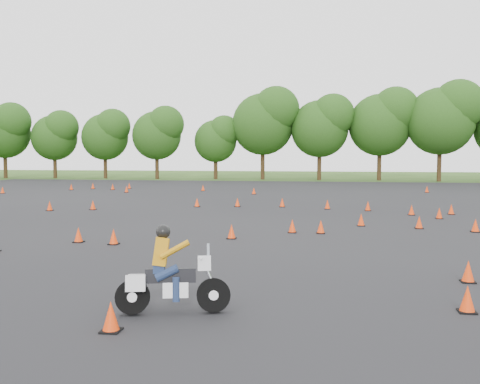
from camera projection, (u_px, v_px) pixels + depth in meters
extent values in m
plane|color=#2D5119|center=(221.00, 235.00, 18.36)|extent=(140.00, 140.00, 0.00)
plane|color=black|center=(247.00, 215.00, 24.26)|extent=(62.00, 62.00, 0.00)
cone|color=#F83C0A|center=(232.00, 232.00, 17.46)|extent=(0.26, 0.26, 0.45)
cone|color=#F83C0A|center=(412.00, 210.00, 24.25)|extent=(0.26, 0.26, 0.45)
cone|color=#F83C0A|center=(419.00, 223.00, 19.85)|extent=(0.26, 0.26, 0.45)
cone|color=#F83C0A|center=(50.00, 206.00, 26.17)|extent=(0.26, 0.26, 0.45)
cone|color=#F83C0A|center=(111.00, 317.00, 8.31)|extent=(0.26, 0.26, 0.45)
cone|color=#F83C0A|center=(282.00, 203.00, 28.00)|extent=(0.26, 0.26, 0.45)
cone|color=#F83C0A|center=(114.00, 237.00, 16.36)|extent=(0.26, 0.26, 0.45)
cone|color=#F83C0A|center=(467.00, 300.00, 9.32)|extent=(0.26, 0.26, 0.45)
cone|color=#F83C0A|center=(321.00, 227.00, 18.63)|extent=(0.26, 0.26, 0.45)
cone|color=#F83C0A|center=(3.00, 190.00, 37.80)|extent=(0.26, 0.26, 0.45)
cone|color=#F83C0A|center=(361.00, 220.00, 20.58)|extent=(0.26, 0.26, 0.45)
cone|color=#F83C0A|center=(78.00, 235.00, 16.75)|extent=(0.26, 0.26, 0.45)
cone|color=#F83C0A|center=(327.00, 205.00, 26.91)|extent=(0.26, 0.26, 0.45)
cone|color=#F83C0A|center=(237.00, 203.00, 28.14)|extent=(0.26, 0.26, 0.45)
cone|color=#F83C0A|center=(292.00, 226.00, 18.81)|extent=(0.26, 0.26, 0.45)
cone|color=#F83C0A|center=(197.00, 203.00, 28.06)|extent=(0.26, 0.26, 0.45)
cone|color=#F83C0A|center=(427.00, 189.00, 38.69)|extent=(0.26, 0.26, 0.45)
cone|color=#F83C0A|center=(71.00, 187.00, 41.41)|extent=(0.26, 0.26, 0.45)
cone|color=#F83C0A|center=(451.00, 210.00, 24.52)|extent=(0.26, 0.26, 0.45)
cone|color=#F83C0A|center=(368.00, 206.00, 26.14)|extent=(0.26, 0.26, 0.45)
cone|color=#F83C0A|center=(475.00, 226.00, 18.95)|extent=(0.26, 0.26, 0.45)
cone|color=#F83C0A|center=(468.00, 272.00, 11.51)|extent=(0.26, 0.26, 0.45)
cone|color=#F83C0A|center=(127.00, 189.00, 38.75)|extent=(0.26, 0.26, 0.45)
cone|color=#F83C0A|center=(439.00, 214.00, 22.90)|extent=(0.26, 0.26, 0.45)
cone|color=#F83C0A|center=(254.00, 191.00, 36.99)|extent=(0.26, 0.26, 0.45)
cone|color=#F83C0A|center=(203.00, 188.00, 40.29)|extent=(0.26, 0.26, 0.45)
cone|color=#F83C0A|center=(129.00, 186.00, 43.00)|extent=(0.26, 0.26, 0.45)
cone|color=#F83C0A|center=(93.00, 205.00, 26.65)|extent=(0.26, 0.26, 0.45)
cone|color=#F83C0A|center=(113.00, 187.00, 41.66)|extent=(0.26, 0.26, 0.45)
cone|color=#F83C0A|center=(93.00, 186.00, 42.78)|extent=(0.26, 0.26, 0.45)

